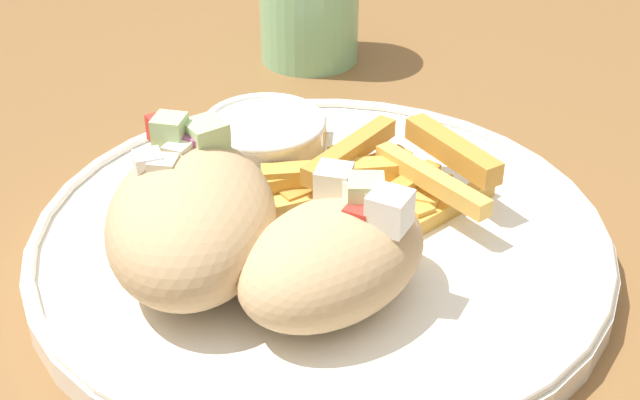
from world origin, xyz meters
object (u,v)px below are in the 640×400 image
(water_glass, at_px, (309,0))
(pita_sandwich_far, at_px, (192,218))
(plate, at_px, (320,239))
(pita_sandwich_near, at_px, (335,256))
(sauce_ramekin, at_px, (265,139))
(fries_pile, at_px, (369,183))

(water_glass, bearing_deg, pita_sandwich_far, -151.53)
(plate, height_order, pita_sandwich_near, pita_sandwich_near)
(pita_sandwich_near, height_order, sauce_ramekin, pita_sandwich_near)
(plate, xyz_separation_m, sauce_ramekin, (0.03, 0.07, 0.02))
(pita_sandwich_near, height_order, pita_sandwich_far, pita_sandwich_far)
(plate, height_order, water_glass, water_glass)
(pita_sandwich_far, bearing_deg, water_glass, -11.32)
(pita_sandwich_far, bearing_deg, sauce_ramekin, -16.99)
(pita_sandwich_far, relative_size, fries_pile, 0.95)
(sauce_ramekin, distance_m, water_glass, 0.19)
(sauce_ramekin, bearing_deg, pita_sandwich_near, -123.94)
(pita_sandwich_far, relative_size, sauce_ramekin, 1.97)
(pita_sandwich_near, distance_m, water_glass, 0.31)
(fries_pile, relative_size, sauce_ramekin, 2.07)
(fries_pile, distance_m, water_glass, 0.23)
(plate, relative_size, water_glass, 2.96)
(plate, distance_m, sauce_ramekin, 0.08)
(pita_sandwich_near, bearing_deg, pita_sandwich_far, 114.05)
(sauce_ramekin, bearing_deg, plate, -116.30)
(pita_sandwich_far, bearing_deg, fries_pile, -54.95)
(pita_sandwich_far, bearing_deg, pita_sandwich_near, -110.19)
(plate, distance_m, pita_sandwich_near, 0.06)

